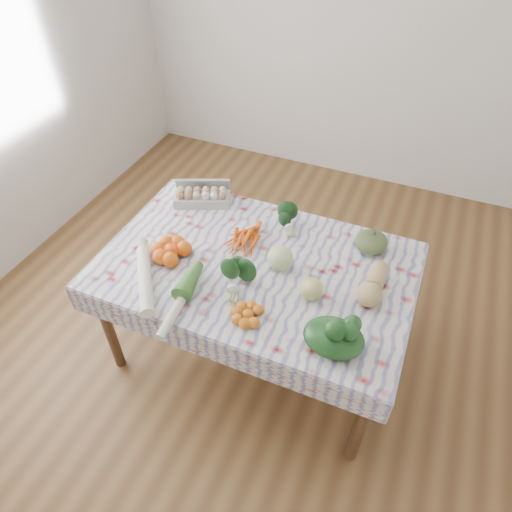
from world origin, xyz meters
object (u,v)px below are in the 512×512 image
egg_carton (202,198)px  butternut_squash (374,284)px  grapefruit (312,289)px  kabocha_squash (372,242)px  cabbage (280,258)px  dining_table (256,275)px

egg_carton → butternut_squash: size_ratio=1.25×
butternut_squash → grapefruit: 0.31m
kabocha_squash → cabbage: (-0.41, -0.33, 0.01)m
butternut_squash → grapefruit: size_ratio=2.32×
dining_table → egg_carton: (-0.51, 0.36, 0.13)m
egg_carton → butternut_squash: bearing=-39.0°
grapefruit → kabocha_squash: bearing=67.1°
dining_table → cabbage: (0.13, 0.02, 0.15)m
kabocha_squash → grapefruit: 0.50m
butternut_squash → grapefruit: butternut_squash is taller
egg_carton → butternut_squash: butternut_squash is taller
cabbage → grapefruit: 0.25m
cabbage → grapefruit: size_ratio=1.17×
dining_table → kabocha_squash: 0.66m
dining_table → egg_carton: egg_carton is taller
cabbage → butternut_squash: (0.49, 0.02, -0.01)m
egg_carton → cabbage: cabbage is taller
butternut_squash → kabocha_squash: bearing=107.2°
butternut_squash → grapefruit: bearing=-148.3°
grapefruit → butternut_squash: bearing=28.9°
dining_table → cabbage: size_ratio=11.72×
egg_carton → kabocha_squash: bearing=-23.8°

